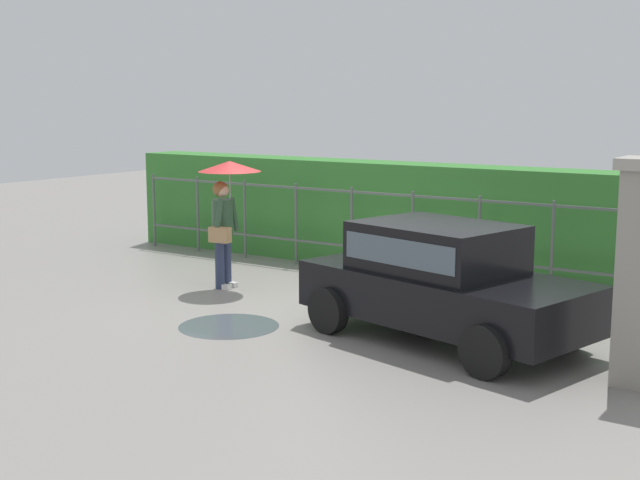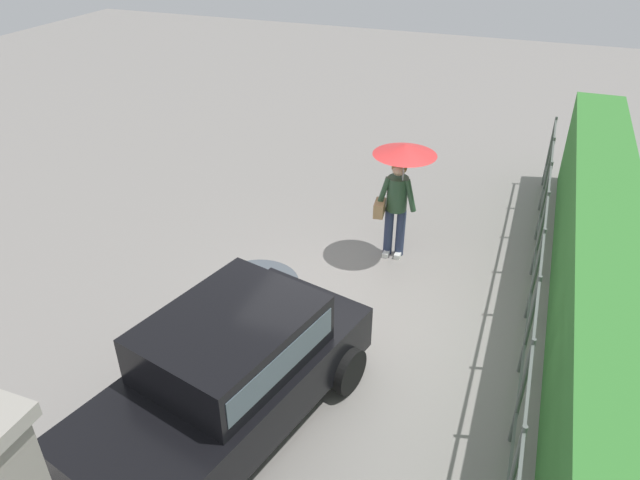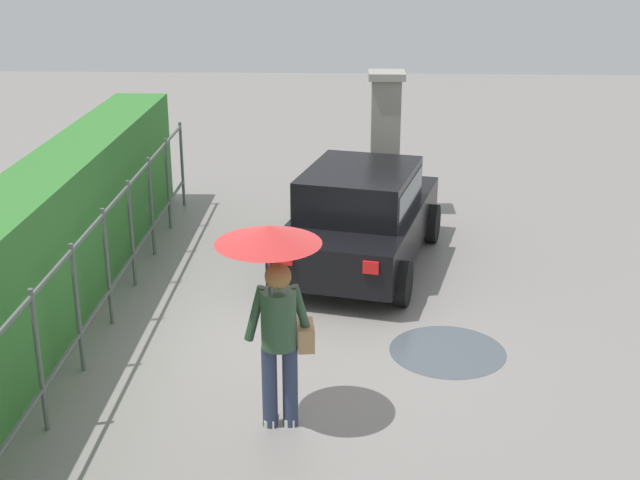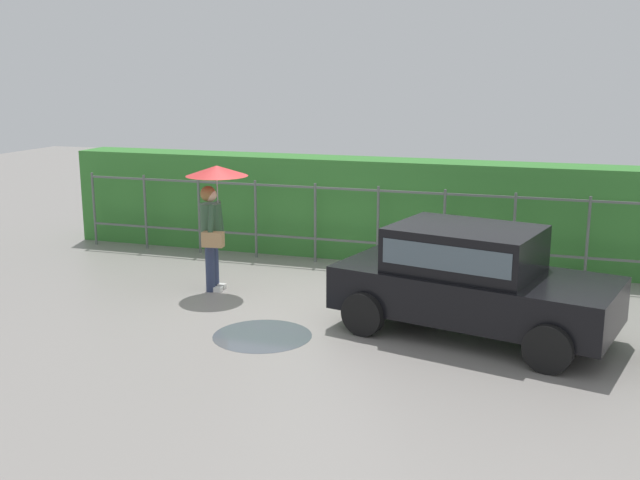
% 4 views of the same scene
% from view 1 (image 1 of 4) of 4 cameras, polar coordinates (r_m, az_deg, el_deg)
% --- Properties ---
extents(ground_plane, '(40.00, 40.00, 0.00)m').
position_cam_1_polar(ground_plane, '(12.75, -0.38, -4.33)').
color(ground_plane, gray).
extents(car, '(3.98, 2.54, 1.48)m').
position_cam_1_polar(car, '(10.85, 8.10, -2.48)').
color(car, black).
rests_on(car, ground).
extents(pedestrian, '(1.00, 1.00, 2.05)m').
position_cam_1_polar(pedestrian, '(13.75, -6.26, 2.95)').
color(pedestrian, '#2D3856').
rests_on(pedestrian, ground).
extents(fence_section, '(10.87, 0.05, 1.50)m').
position_cam_1_polar(fence_section, '(14.76, 4.10, 0.79)').
color(fence_section, '#59605B').
rests_on(fence_section, ground).
extents(hedge_row, '(11.82, 0.90, 1.90)m').
position_cam_1_polar(hedge_row, '(15.39, 5.49, 1.59)').
color(hedge_row, '#387F33').
rests_on(hedge_row, ground).
extents(puddle_near, '(1.35, 1.35, 0.00)m').
position_cam_1_polar(puddle_near, '(11.63, -6.08, -5.71)').
color(puddle_near, '#4C545B').
rests_on(puddle_near, ground).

